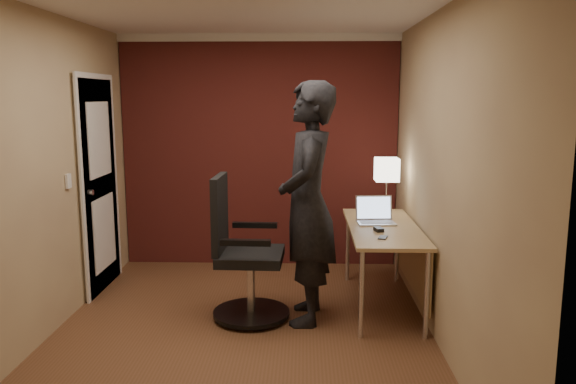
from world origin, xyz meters
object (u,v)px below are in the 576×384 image
at_px(laptop, 375,215).
at_px(desk, 391,240).
at_px(office_chair, 242,258).
at_px(desk_lamp, 387,170).
at_px(phone, 383,237).
at_px(person, 308,204).
at_px(mouse, 379,229).

bearing_deg(laptop, desk, -46.84).
xyz_separation_m(laptop, office_chair, (-1.15, -0.47, -0.27)).
bearing_deg(desk, desk_lamp, 87.18).
xyz_separation_m(phone, person, (-0.60, 0.10, 0.25)).
xyz_separation_m(phone, office_chair, (-1.15, 0.11, -0.21)).
distance_m(mouse, office_chair, 1.17).
xyz_separation_m(desk_lamp, laptop, (-0.16, -0.43, -0.35)).
distance_m(office_chair, person, 0.72).
relative_size(desk, person, 0.76).
height_order(desk, laptop, laptop).
xyz_separation_m(desk_lamp, office_chair, (-1.31, -0.89, -0.62)).
relative_size(phone, office_chair, 0.10).
bearing_deg(office_chair, person, -0.27).
height_order(desk, mouse, mouse).
bearing_deg(desk_lamp, mouse, -102.25).
distance_m(desk_lamp, office_chair, 1.70).
distance_m(laptop, person, 0.79).
relative_size(desk, desk_lamp, 2.80).
relative_size(laptop, phone, 3.03).
xyz_separation_m(mouse, person, (-0.60, -0.13, 0.24)).
bearing_deg(person, laptop, 129.54).
distance_m(mouse, person, 0.66).
height_order(desk, desk_lamp, desk_lamp).
height_order(desk_lamp, phone, desk_lamp).
xyz_separation_m(desk_lamp, mouse, (-0.17, -0.77, -0.40)).
height_order(desk, person, person).
distance_m(laptop, office_chair, 1.27).
height_order(desk_lamp, person, person).
height_order(phone, person, person).
relative_size(mouse, person, 0.05).
bearing_deg(office_chair, laptop, 21.98).
bearing_deg(phone, office_chair, -166.08).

